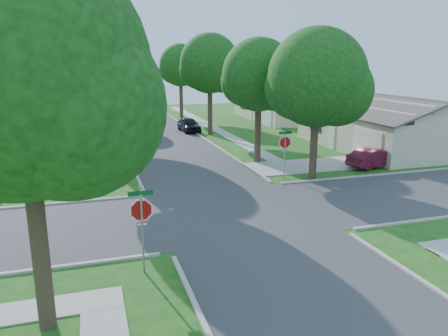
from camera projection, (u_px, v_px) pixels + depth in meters
ground at (234, 212)px, 20.13m from camera, size 100.00×100.00×0.00m
road_ns at (234, 212)px, 20.12m from camera, size 7.00×100.00×0.02m
sidewalk_ne at (210, 126)px, 45.98m from camera, size 1.20×40.00×0.04m
sidewalk_nw at (90, 132)px, 42.46m from camera, size 1.20×40.00×0.04m
driveway at (313, 165)px, 28.98m from camera, size 8.80×3.60×0.05m
stop_sign_sw at (142, 214)px, 13.93m from camera, size 1.05×0.80×2.98m
stop_sign_ne at (285, 145)px, 25.35m from camera, size 1.05×0.80×2.98m
tree_e_near at (259, 78)px, 28.48m from camera, size 4.97×4.80×8.28m
tree_e_mid at (210, 66)px, 39.46m from camera, size 5.59×5.40×9.21m
tree_e_far at (181, 67)px, 51.57m from camera, size 5.17×5.00×8.72m
tree_w_near at (111, 72)px, 25.66m from camera, size 5.38×5.20×8.97m
tree_w_mid at (103, 64)px, 36.69m from camera, size 5.80×5.60×9.56m
tree_w_far at (99, 72)px, 48.98m from camera, size 4.76×4.60×8.04m
tree_sw_corner at (25, 84)px, 9.99m from camera, size 6.21×6.00×9.55m
tree_ne_corner at (318, 82)px, 24.51m from camera, size 5.80×5.60×8.66m
house_ne_near at (381, 129)px, 34.56m from camera, size 8.42×13.60×4.23m
house_ne_far at (284, 106)px, 51.24m from camera, size 8.42×13.60×4.23m
car_driveway at (374, 157)px, 28.38m from camera, size 4.07×2.14×1.27m
car_curb_east at (189, 125)px, 42.51m from camera, size 1.85×4.08×1.36m
car_curb_west at (128, 110)px, 55.83m from camera, size 2.22×4.34×1.21m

